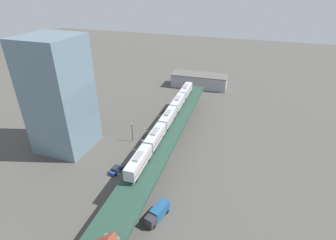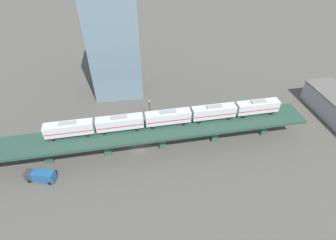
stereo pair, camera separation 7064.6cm
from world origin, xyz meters
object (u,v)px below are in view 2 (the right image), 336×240
Objects in this scene: subway_train at (168,117)px; delivery_truck at (41,176)px; office_tower at (114,42)px; street_car_silver at (157,125)px; street_car_black at (228,116)px; street_car_blue at (95,127)px; street_lamp at (150,108)px.

delivery_truck is at bearing -75.16° from subway_train.
subway_train is at bearing 23.29° from office_tower.
street_car_black is at bearing 91.97° from street_car_silver.
street_car_blue is 17.32m from street_lamp.
delivery_truck reaches higher than street_car_blue.
street_lamp is 0.19× the size of office_tower.
street_lamp reaches higher than street_car_blue.
delivery_truck is (17.42, -11.74, 0.82)m from street_car_blue.
delivery_truck is 35.05m from street_lamp.
delivery_truck is 46.76m from office_tower.
subway_train is at bearing 104.84° from delivery_truck.
street_car_black and street_car_blue have the same top height.
office_tower reaches higher than street_car_silver.
delivery_truck reaches higher than street_car_black.
delivery_truck is at bearing -62.49° from street_car_silver.
office_tower is (-30.77, -13.25, 8.74)m from subway_train.
street_car_black is at bearing 81.24° from street_lamp.
subway_train reaches higher than delivery_truck.
street_car_black is 41.17m from street_car_blue.
subway_train is 8.29× the size of delivery_truck.
street_car_silver is at bearing -160.89° from subway_train.
delivery_truck is 0.21× the size of office_tower.
delivery_truck is (15.66, -30.08, 0.82)m from street_car_silver.
street_car_blue is (-0.97, -41.16, 0.00)m from street_car_black.
street_lamp is 25.44m from office_tower.
subway_train is 13.49× the size of street_car_blue.
office_tower is at bearing -156.71° from subway_train.
street_lamp is at bearing -98.76° from street_car_black.
street_car_silver is (0.79, -22.82, 0.00)m from street_car_black.
office_tower is at bearing 161.08° from street_car_blue.
delivery_truck is at bearing -33.99° from street_car_blue.
subway_train is at bearing 18.96° from street_lamp.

